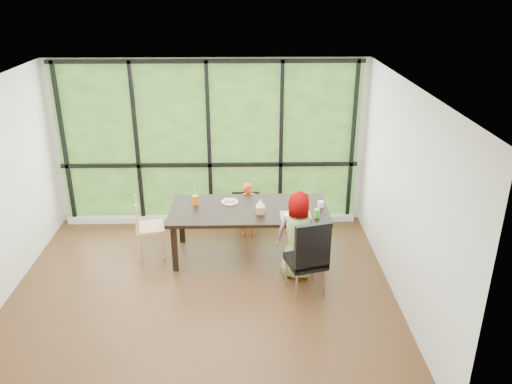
% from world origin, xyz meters
% --- Properties ---
extents(ground, '(5.00, 5.00, 0.00)m').
position_xyz_m(ground, '(0.00, 0.00, 0.00)').
color(ground, black).
rests_on(ground, ground).
extents(back_wall, '(5.00, 0.00, 5.00)m').
position_xyz_m(back_wall, '(0.00, 2.25, 1.35)').
color(back_wall, silver).
rests_on(back_wall, ground).
extents(foliage_backdrop, '(4.80, 0.02, 2.65)m').
position_xyz_m(foliage_backdrop, '(0.00, 2.23, 1.35)').
color(foliage_backdrop, '#22491A').
rests_on(foliage_backdrop, back_wall).
extents(window_mullions, '(4.80, 0.06, 2.65)m').
position_xyz_m(window_mullions, '(0.00, 2.19, 1.35)').
color(window_mullions, black).
rests_on(window_mullions, back_wall).
extents(window_sill, '(4.80, 0.12, 0.10)m').
position_xyz_m(window_sill, '(0.00, 2.15, 0.05)').
color(window_sill, silver).
rests_on(window_sill, ground).
extents(dining_table, '(2.33, 1.20, 0.75)m').
position_xyz_m(dining_table, '(0.62, 1.03, 0.38)').
color(dining_table, black).
rests_on(dining_table, ground).
extents(chair_window_leather, '(0.49, 0.49, 1.08)m').
position_xyz_m(chair_window_leather, '(0.58, 2.09, 0.54)').
color(chair_window_leather, black).
rests_on(chair_window_leather, ground).
extents(chair_interior_leather, '(0.57, 0.57, 1.08)m').
position_xyz_m(chair_interior_leather, '(1.34, 0.04, 0.54)').
color(chair_interior_leather, black).
rests_on(chair_interior_leather, ground).
extents(chair_end_beech, '(0.47, 0.49, 0.90)m').
position_xyz_m(chair_end_beech, '(-0.82, 1.06, 0.45)').
color(chair_end_beech, tan).
rests_on(chair_end_beech, ground).
extents(child_toddler, '(0.34, 0.25, 0.88)m').
position_xyz_m(child_toddler, '(0.62, 1.66, 0.44)').
color(child_toddler, '#EC4E19').
rests_on(child_toddler, ground).
extents(child_older, '(0.67, 0.51, 1.23)m').
position_xyz_m(child_older, '(1.29, 0.44, 0.62)').
color(child_older, gray).
rests_on(child_older, ground).
extents(placemat, '(0.43, 0.32, 0.01)m').
position_xyz_m(placemat, '(1.27, 0.77, 0.75)').
color(placemat, tan).
rests_on(placemat, dining_table).
extents(plate_far, '(0.25, 0.25, 0.02)m').
position_xyz_m(plate_far, '(0.34, 1.26, 0.76)').
color(plate_far, white).
rests_on(plate_far, dining_table).
extents(plate_near, '(0.24, 0.24, 0.02)m').
position_xyz_m(plate_near, '(1.24, 0.80, 0.76)').
color(plate_near, white).
rests_on(plate_near, dining_table).
extents(orange_cup, '(0.09, 0.09, 0.14)m').
position_xyz_m(orange_cup, '(-0.16, 1.19, 0.82)').
color(orange_cup, orange).
rests_on(orange_cup, dining_table).
extents(green_cup, '(0.08, 0.08, 0.12)m').
position_xyz_m(green_cup, '(1.56, 0.72, 0.81)').
color(green_cup, '#46CF20').
rests_on(green_cup, dining_table).
extents(white_mug, '(0.09, 0.09, 0.09)m').
position_xyz_m(white_mug, '(1.66, 1.06, 0.79)').
color(white_mug, white).
rests_on(white_mug, dining_table).
extents(tissue_box, '(0.12, 0.12, 0.11)m').
position_xyz_m(tissue_box, '(0.78, 0.87, 0.80)').
color(tissue_box, tan).
rests_on(tissue_box, dining_table).
extents(crepe_rolls_far, '(0.20, 0.12, 0.04)m').
position_xyz_m(crepe_rolls_far, '(0.34, 1.26, 0.78)').
color(crepe_rolls_far, tan).
rests_on(crepe_rolls_far, plate_far).
extents(crepe_rolls_near, '(0.05, 0.12, 0.04)m').
position_xyz_m(crepe_rolls_near, '(1.24, 0.80, 0.78)').
color(crepe_rolls_near, tan).
rests_on(crepe_rolls_near, plate_near).
extents(straw_white, '(0.01, 0.04, 0.20)m').
position_xyz_m(straw_white, '(-0.16, 1.19, 0.93)').
color(straw_white, white).
rests_on(straw_white, orange_cup).
extents(straw_pink, '(0.01, 0.04, 0.20)m').
position_xyz_m(straw_pink, '(1.56, 0.72, 0.91)').
color(straw_pink, pink).
rests_on(straw_pink, green_cup).
extents(tissue, '(0.12, 0.12, 0.11)m').
position_xyz_m(tissue, '(0.78, 0.87, 0.91)').
color(tissue, white).
rests_on(tissue, tissue_box).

